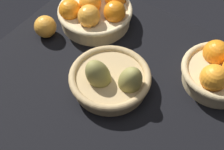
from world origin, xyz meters
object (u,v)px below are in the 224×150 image
basket_near_left (219,72)px  basket_center_pears (111,79)px  loose_orange_front_gap (45,27)px  basket_near_right (95,11)px

basket_near_left → basket_center_pears: (24.37, 19.56, -0.92)cm
basket_near_left → loose_orange_front_gap: basket_near_left is taller
basket_near_left → basket_near_right: 44.84cm
basket_near_right → basket_center_pears: bearing=135.8°
basket_near_right → basket_near_left: bearing=179.5°
loose_orange_front_gap → basket_near_left: bearing=-165.4°
basket_near_left → loose_orange_front_gap: (54.38, 14.13, -0.87)cm
basket_center_pears → loose_orange_front_gap: size_ratio=3.26×
basket_near_right → basket_center_pears: size_ratio=1.06×
basket_near_left → basket_near_right: bearing=-0.5°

